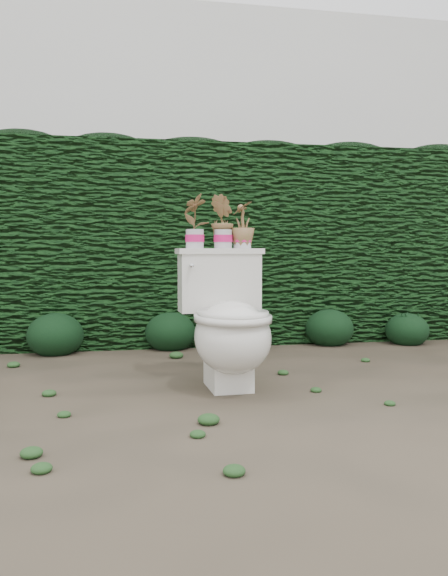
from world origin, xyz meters
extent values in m
plane|color=brown|center=(0.00, 0.00, 0.00)|extent=(60.00, 60.00, 0.00)
cube|color=#184517|center=(0.00, 1.60, 0.80)|extent=(8.00, 1.00, 1.60)
cube|color=silver|center=(0.60, 6.00, 2.00)|extent=(8.00, 3.50, 4.00)
cube|color=silver|center=(-0.07, -0.19, 0.10)|extent=(0.23, 0.31, 0.20)
ellipsoid|color=silver|center=(-0.06, -0.29, 0.30)|extent=(0.43, 0.53, 0.39)
cube|color=silver|center=(-0.08, 0.03, 0.57)|extent=(0.48, 0.19, 0.34)
cube|color=silver|center=(-0.08, 0.03, 0.76)|extent=(0.51, 0.21, 0.03)
cylinder|color=silver|center=(-0.26, -0.07, 0.68)|extent=(0.02, 0.06, 0.02)
sphere|color=silver|center=(-0.26, -0.10, 0.68)|extent=(0.03, 0.03, 0.03)
imported|color=#288128|center=(-0.22, 0.03, 0.93)|extent=(0.19, 0.19, 0.30)
imported|color=#288128|center=(-0.05, 0.03, 0.92)|extent=(0.15, 0.18, 0.30)
imported|color=#288128|center=(0.06, 0.04, 0.91)|extent=(0.18, 0.18, 0.26)
ellipsoid|color=black|center=(-1.13, 1.06, 0.16)|extent=(0.41, 0.41, 0.33)
ellipsoid|color=black|center=(-0.27, 1.11, 0.16)|extent=(0.39, 0.39, 0.32)
ellipsoid|color=black|center=(0.25, 0.97, 0.16)|extent=(0.39, 0.39, 0.31)
ellipsoid|color=black|center=(1.02, 1.08, 0.16)|extent=(0.39, 0.39, 0.31)
ellipsoid|color=black|center=(1.65, 0.98, 0.14)|extent=(0.35, 0.35, 0.28)
camera|label=1|loc=(-0.66, -3.20, 0.77)|focal=35.00mm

